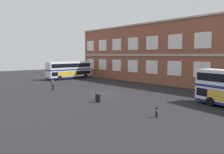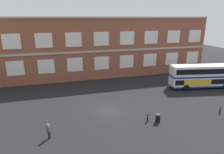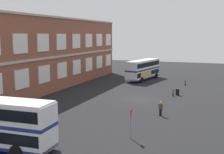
{
  "view_description": "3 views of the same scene",
  "coord_description": "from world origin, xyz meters",
  "px_view_note": "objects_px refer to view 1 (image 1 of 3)",
  "views": [
    {
      "loc": [
        27.36,
        -21.58,
        5.76
      ],
      "look_at": [
        -2.48,
        3.5,
        2.03
      ],
      "focal_mm": 37.5,
      "sensor_mm": 36.0,
      "label": 1
    },
    {
      "loc": [
        -6.33,
        -23.96,
        12.03
      ],
      "look_at": [
        1.65,
        3.64,
        3.46
      ],
      "focal_mm": 32.22,
      "sensor_mm": 36.0,
      "label": 2
    },
    {
      "loc": [
        -40.0,
        -11.23,
        9.26
      ],
      "look_at": [
        -4.04,
        2.5,
        3.66
      ],
      "focal_mm": 47.04,
      "sensor_mm": 36.0,
      "label": 3
    }
  ],
  "objects_px": {
    "bus_stand_flag": "(38,76)",
    "safety_bollard_west": "(96,97)",
    "waiting_passenger": "(53,85)",
    "station_litter_bin": "(98,98)",
    "safety_bollard_east": "(157,112)",
    "double_decker_near": "(69,70)"
  },
  "relations": [
    {
      "from": "safety_bollard_east",
      "to": "station_litter_bin",
      "type": "bearing_deg",
      "value": 179.59
    },
    {
      "from": "double_decker_near",
      "to": "station_litter_bin",
      "type": "distance_m",
      "value": 28.96
    },
    {
      "from": "safety_bollard_west",
      "to": "waiting_passenger",
      "type": "bearing_deg",
      "value": -177.98
    },
    {
      "from": "waiting_passenger",
      "to": "station_litter_bin",
      "type": "bearing_deg",
      "value": -0.36
    },
    {
      "from": "station_litter_bin",
      "to": "safety_bollard_east",
      "type": "height_order",
      "value": "station_litter_bin"
    },
    {
      "from": "station_litter_bin",
      "to": "safety_bollard_east",
      "type": "relative_size",
      "value": 1.08
    },
    {
      "from": "double_decker_near",
      "to": "safety_bollard_east",
      "type": "bearing_deg",
      "value": -17.58
    },
    {
      "from": "bus_stand_flag",
      "to": "safety_bollard_west",
      "type": "distance_m",
      "value": 19.67
    },
    {
      "from": "safety_bollard_east",
      "to": "waiting_passenger",
      "type": "bearing_deg",
      "value": 179.62
    },
    {
      "from": "bus_stand_flag",
      "to": "safety_bollard_west",
      "type": "xyz_separation_m",
      "value": [
        19.63,
        -0.57,
        -1.14
      ]
    },
    {
      "from": "safety_bollard_west",
      "to": "safety_bollard_east",
      "type": "xyz_separation_m",
      "value": [
        10.14,
        -0.54,
        0.0
      ]
    },
    {
      "from": "double_decker_near",
      "to": "station_litter_bin",
      "type": "bearing_deg",
      "value": -22.87
    },
    {
      "from": "waiting_passenger",
      "to": "station_litter_bin",
      "type": "height_order",
      "value": "waiting_passenger"
    },
    {
      "from": "safety_bollard_west",
      "to": "bus_stand_flag",
      "type": "bearing_deg",
      "value": 178.34
    },
    {
      "from": "waiting_passenger",
      "to": "safety_bollard_east",
      "type": "bearing_deg",
      "value": -0.38
    },
    {
      "from": "station_litter_bin",
      "to": "double_decker_near",
      "type": "bearing_deg",
      "value": 157.13
    },
    {
      "from": "waiting_passenger",
      "to": "bus_stand_flag",
      "type": "xyz_separation_m",
      "value": [
        -8.34,
        0.97,
        0.7
      ]
    },
    {
      "from": "waiting_passenger",
      "to": "safety_bollard_west",
      "type": "xyz_separation_m",
      "value": [
        11.29,
        0.4,
        -0.44
      ]
    },
    {
      "from": "safety_bollard_east",
      "to": "double_decker_near",
      "type": "bearing_deg",
      "value": 162.42
    },
    {
      "from": "waiting_passenger",
      "to": "bus_stand_flag",
      "type": "relative_size",
      "value": 0.63
    },
    {
      "from": "station_litter_bin",
      "to": "safety_bollard_west",
      "type": "distance_m",
      "value": 1.21
    },
    {
      "from": "waiting_passenger",
      "to": "bus_stand_flag",
      "type": "distance_m",
      "value": 8.43
    }
  ]
}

